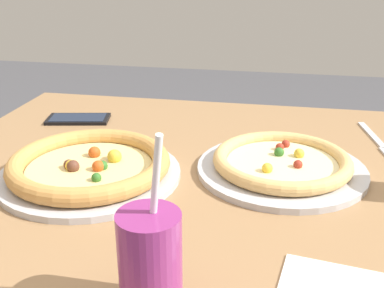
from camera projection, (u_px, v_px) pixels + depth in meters
dining_table at (203, 230)px, 0.92m from camera, size 1.11×0.94×0.75m
pizza_near at (90, 167)px, 0.87m from camera, size 0.33×0.33×0.05m
pizza_far at (282, 164)px, 0.89m from camera, size 0.32×0.32×0.04m
drink_cup_colored at (149, 263)px, 0.53m from camera, size 0.07×0.07×0.22m
fork at (377, 140)px, 1.04m from camera, size 0.05×0.20×0.00m
cell_phone at (78, 119)px, 1.16m from camera, size 0.16×0.10×0.01m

